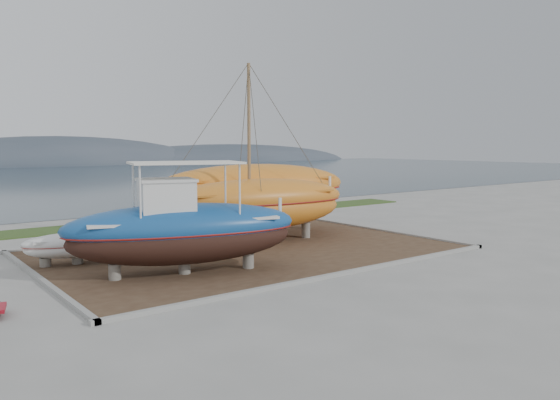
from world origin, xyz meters
TOP-DOWN VIEW (x-y plane):
  - ground at (0.00, 0.00)m, footprint 140.00×140.00m
  - dirt_patch at (0.00, 4.00)m, footprint 18.00×12.00m
  - curb_frame at (0.00, 4.00)m, footprint 18.60×12.60m
  - grass_strip at (0.00, 15.50)m, footprint 44.00×3.00m
  - blue_caique at (-4.52, 1.56)m, footprint 9.18×5.00m
  - white_dinghy at (-7.19, 5.78)m, footprint 4.43×2.36m
  - orange_sailboat at (1.50, 5.28)m, footprint 9.96×4.16m
  - orange_bare_hull at (3.07, 7.85)m, footprint 11.61×5.05m

SIDE VIEW (x-z plane):
  - ground at x=0.00m, z-range 0.00..0.00m
  - dirt_patch at x=0.00m, z-range 0.00..0.06m
  - grass_strip at x=0.00m, z-range 0.00..0.08m
  - curb_frame at x=0.00m, z-range 0.00..0.15m
  - white_dinghy at x=-7.19m, z-range 0.06..1.32m
  - orange_bare_hull at x=3.07m, z-range 0.06..3.74m
  - blue_caique at x=-4.52m, z-range 0.06..4.28m
  - orange_sailboat at x=1.50m, z-range 0.06..8.77m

